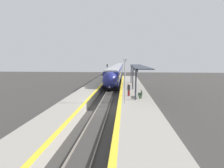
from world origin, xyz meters
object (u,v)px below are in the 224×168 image
at_px(railway_signal, 107,71).
at_px(lamppost_near, 125,78).
at_px(train, 118,70).
at_px(lamppost_mid, 125,71).
at_px(person_waiting, 129,89).
at_px(platform_bench, 141,94).
at_px(lamppost_far, 125,68).

bearing_deg(railway_signal, lamppost_near, -80.14).
xyz_separation_m(train, lamppost_mid, (2.50, -29.94, 1.54)).
bearing_deg(person_waiting, railway_signal, 102.79).
bearing_deg(lamppost_mid, person_waiting, -86.11).
height_order(train, railway_signal, railway_signal).
height_order(person_waiting, railway_signal, railway_signal).
xyz_separation_m(platform_bench, railway_signal, (-6.66, 23.64, 1.38)).
xyz_separation_m(train, person_waiting, (3.02, -37.59, -0.41)).
bearing_deg(platform_bench, person_waiting, 150.03).
relative_size(lamppost_mid, lamppost_far, 1.00).
bearing_deg(platform_bench, train, 96.68).
bearing_deg(lamppost_mid, lamppost_far, 90.00).
relative_size(train, lamppost_mid, 13.38).
distance_m(platform_bench, lamppost_far, 20.36).
bearing_deg(platform_bench, lamppost_far, 95.70).
xyz_separation_m(train, lamppost_far, (2.50, -18.32, 1.54)).
bearing_deg(railway_signal, person_waiting, -77.21).
bearing_deg(person_waiting, lamppost_far, 91.55).
height_order(platform_bench, lamppost_far, lamppost_far).
height_order(train, lamppost_mid, lamppost_mid).
relative_size(lamppost_near, lamppost_mid, 1.00).
xyz_separation_m(lamppost_near, lamppost_mid, (0.00, 11.62, 0.00)).
relative_size(lamppost_near, lamppost_far, 1.00).
height_order(train, lamppost_far, lamppost_far).
xyz_separation_m(lamppost_mid, lamppost_far, (0.00, 11.62, 0.00)).
bearing_deg(lamppost_near, railway_signal, 99.86).
distance_m(railway_signal, lamppost_far, 5.91).
height_order(lamppost_mid, lamppost_far, same).
distance_m(train, person_waiting, 37.71).
distance_m(train, lamppost_far, 18.55).
height_order(railway_signal, lamppost_mid, lamppost_mid).
distance_m(train, platform_bench, 38.72).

